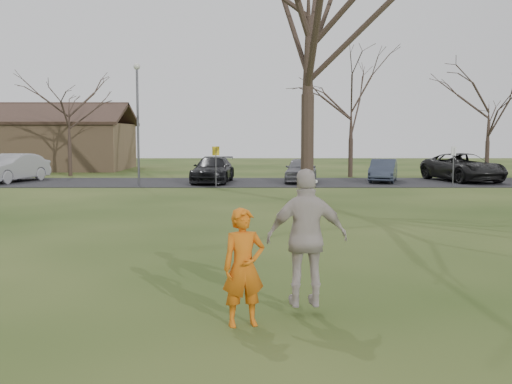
# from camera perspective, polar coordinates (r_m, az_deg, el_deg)

# --- Properties ---
(ground) EXTENTS (120.00, 120.00, 0.00)m
(ground) POSITION_cam_1_polar(r_m,az_deg,el_deg) (8.52, 0.04, -12.73)
(ground) COLOR #1E380F
(ground) RESTS_ON ground
(parking_strip) EXTENTS (62.00, 6.50, 0.04)m
(parking_strip) POSITION_cam_1_polar(r_m,az_deg,el_deg) (33.20, -0.05, 0.93)
(parking_strip) COLOR black
(parking_strip) RESTS_ON ground
(player_defender) EXTENTS (0.69, 0.55, 1.65)m
(player_defender) POSITION_cam_1_polar(r_m,az_deg,el_deg) (8.35, -1.19, -7.21)
(player_defender) COLOR #CD5F10
(player_defender) RESTS_ON ground
(car_1) EXTENTS (2.96, 5.04, 1.57)m
(car_1) POSITION_cam_1_polar(r_m,az_deg,el_deg) (35.91, -22.26, 2.15)
(car_1) COLOR #99999E
(car_1) RESTS_ON parking_strip
(car_3) EXTENTS (2.35, 4.99, 1.41)m
(car_3) POSITION_cam_1_polar(r_m,az_deg,el_deg) (32.87, -4.14, 2.13)
(car_3) COLOR black
(car_3) RESTS_ON parking_strip
(car_4) EXTENTS (2.15, 4.24, 1.39)m
(car_4) POSITION_cam_1_polar(r_m,az_deg,el_deg) (33.04, 4.33, 2.13)
(car_4) COLOR slate
(car_4) RESTS_ON parking_strip
(car_5) EXTENTS (2.37, 4.07, 1.27)m
(car_5) POSITION_cam_1_polar(r_m,az_deg,el_deg) (34.09, 12.07, 2.03)
(car_5) COLOR #313A4A
(car_5) RESTS_ON parking_strip
(car_6) EXTENTS (3.87, 6.13, 1.58)m
(car_6) POSITION_cam_1_polar(r_m,az_deg,el_deg) (35.73, 19.18, 2.25)
(car_6) COLOR black
(car_6) RESTS_ON parking_strip
(catching_play) EXTENTS (1.22, 0.58, 2.03)m
(catching_play) POSITION_cam_1_polar(r_m,az_deg,el_deg) (8.77, 4.90, -4.38)
(catching_play) COLOR #B8ACA5
(catching_play) RESTS_ON ground
(lamp_post) EXTENTS (0.34, 0.34, 6.27)m
(lamp_post) POSITION_cam_1_polar(r_m,az_deg,el_deg) (31.20, -11.24, 7.79)
(lamp_post) COLOR #47474C
(lamp_post) RESTS_ON ground
(sign_yellow) EXTENTS (0.35, 0.35, 2.08)m
(sign_yellow) POSITION_cam_1_polar(r_m,az_deg,el_deg) (30.18, -3.85, 3.18)
(sign_yellow) COLOR #47474C
(sign_yellow) RESTS_ON ground
(sign_white) EXTENTS (0.35, 0.35, 2.08)m
(sign_white) POSITION_cam_1_polar(r_m,az_deg,el_deg) (31.74, 18.34, 3.03)
(sign_white) COLOR #47474C
(sign_white) RESTS_ON ground
(big_tree) EXTENTS (9.00, 9.00, 14.00)m
(big_tree) POSITION_cam_1_polar(r_m,az_deg,el_deg) (23.58, 5.02, 16.07)
(big_tree) COLOR #352821
(big_tree) RESTS_ON ground
(small_tree_row) EXTENTS (55.00, 5.90, 8.50)m
(small_tree_row) POSITION_cam_1_polar(r_m,az_deg,el_deg) (38.42, 6.55, 7.30)
(small_tree_row) COLOR #352821
(small_tree_row) RESTS_ON ground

